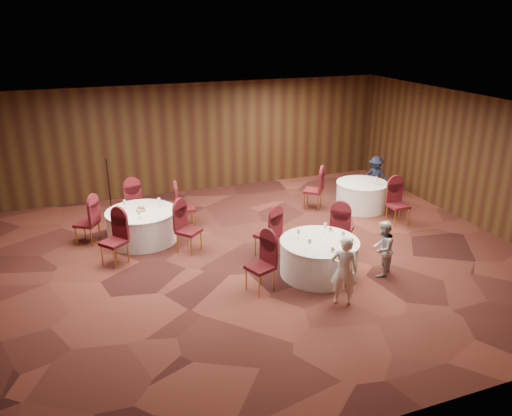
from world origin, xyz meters
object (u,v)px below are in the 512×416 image
object	(u,v)px
table_main	(319,257)
table_right	(361,195)
mic_stand	(111,202)
woman_b	(382,248)
table_left	(142,225)
man_c	(375,177)
woman_a	(344,270)

from	to	relation	value
table_main	table_right	xyz separation A→B (m)	(2.83, 2.95, -0.00)
mic_stand	woman_b	xyz separation A→B (m)	(4.84, -5.10, 0.13)
table_main	mic_stand	size ratio (longest dim) A/B	1.01
table_left	man_c	distance (m)	6.88
table_left	woman_a	distance (m)	5.10
table_main	woman_b	xyz separation A→B (m)	(1.17, -0.48, 0.21)
table_right	mic_stand	size ratio (longest dim) A/B	0.88
table_main	table_left	world-z (taller)	same
mic_stand	man_c	xyz separation A→B (m)	(7.39, -0.97, 0.15)
table_right	table_left	bearing A→B (deg)	-179.91
mic_stand	table_left	bearing A→B (deg)	-71.87
man_c	table_left	bearing A→B (deg)	-119.29
table_right	woman_a	world-z (taller)	woman_a
table_main	woman_b	bearing A→B (deg)	-22.35
table_left	man_c	xyz separation A→B (m)	(6.84, 0.71, 0.23)
table_right	woman_a	bearing A→B (deg)	-125.55
table_right	man_c	bearing A→B (deg)	38.50
table_left	man_c	bearing A→B (deg)	5.96
table_left	woman_b	size ratio (longest dim) A/B	1.39
woman_b	man_c	world-z (taller)	man_c
table_right	woman_a	xyz separation A→B (m)	(-2.94, -4.11, 0.30)
table_main	table_right	world-z (taller)	same
table_left	table_right	world-z (taller)	same
table_right	woman_a	size ratio (longest dim) A/B	1.03
woman_b	man_c	bearing A→B (deg)	-160.95
table_main	mic_stand	world-z (taller)	mic_stand
table_main	man_c	bearing A→B (deg)	44.53
table_main	table_right	size ratio (longest dim) A/B	1.15
table_main	man_c	xyz separation A→B (m)	(3.71, 3.65, 0.23)
table_main	woman_a	distance (m)	1.21
woman_a	man_c	world-z (taller)	woman_a
table_left	mic_stand	bearing A→B (deg)	108.13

